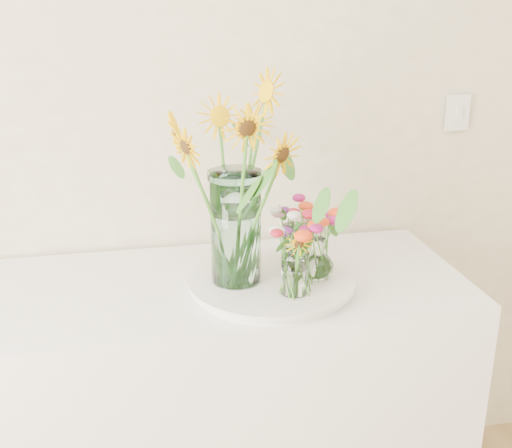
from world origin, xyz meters
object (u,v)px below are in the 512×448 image
mason_jar (236,228)px  small_vase_c (295,246)px  tray (271,284)px  counter (223,415)px  small_vase_b (319,258)px  small_vase_a (295,274)px

mason_jar → small_vase_c: mason_jar is taller
mason_jar → tray: bearing=-5.1°
counter → small_vase_b: (0.26, -0.09, 0.54)m
tray → small_vase_a: size_ratio=3.62×
counter → small_vase_a: 0.59m
mason_jar → small_vase_b: 0.25m
counter → mason_jar: 0.64m
small_vase_b → mason_jar: bearing=173.2°
mason_jar → small_vase_b: (0.23, -0.03, -0.10)m
counter → small_vase_a: (0.17, -0.17, 0.54)m
tray → small_vase_c: small_vase_c is taller
tray → small_vase_b: small_vase_b is taller
small_vase_a → small_vase_c: (0.05, 0.19, 0.00)m
counter → small_vase_b: 0.60m
counter → mason_jar: (0.04, -0.06, 0.63)m
counter → small_vase_b: size_ratio=11.38×
small_vase_c → mason_jar: bearing=-157.4°
mason_jar → small_vase_a: size_ratio=2.60×
small_vase_b → small_vase_c: 0.11m
small_vase_a → small_vase_c: size_ratio=0.97×
tray → small_vase_a: (0.04, -0.10, 0.07)m
small_vase_b → small_vase_c: (-0.04, 0.10, 0.00)m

